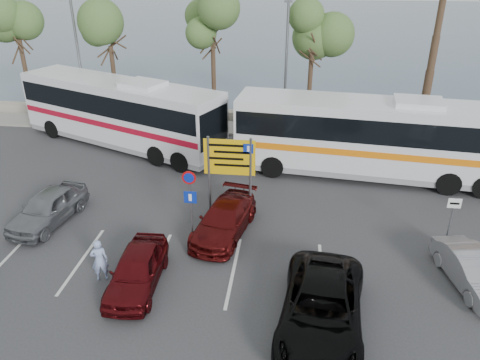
# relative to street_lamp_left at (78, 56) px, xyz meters

# --- Properties ---
(ground) EXTENTS (120.00, 120.00, 0.00)m
(ground) POSITION_rel_street_lamp_left_xyz_m (10.00, -13.52, -4.60)
(ground) COLOR #343437
(ground) RESTS_ON ground
(kerb_strip) EXTENTS (44.00, 2.40, 0.15)m
(kerb_strip) POSITION_rel_street_lamp_left_xyz_m (10.00, 0.48, -4.52)
(kerb_strip) COLOR gray
(kerb_strip) RESTS_ON ground
(seawall) EXTENTS (48.00, 0.80, 0.60)m
(seawall) POSITION_rel_street_lamp_left_xyz_m (10.00, 2.48, -4.30)
(seawall) COLOR gray
(seawall) RESTS_ON ground
(sea) EXTENTS (140.00, 140.00, 0.00)m
(sea) POSITION_rel_street_lamp_left_xyz_m (10.00, 46.48, -4.59)
(sea) COLOR #445C6D
(sea) RESTS_ON ground
(tree_far_left) EXTENTS (3.20, 3.20, 7.60)m
(tree_far_left) POSITION_rel_street_lamp_left_xyz_m (-4.00, 0.48, 1.73)
(tree_far_left) COLOR #382619
(tree_far_left) RESTS_ON kerb_strip
(tree_left) EXTENTS (3.20, 3.20, 7.20)m
(tree_left) POSITION_rel_street_lamp_left_xyz_m (2.00, 0.48, 1.41)
(tree_left) COLOR #382619
(tree_left) RESTS_ON kerb_strip
(tree_mid) EXTENTS (3.20, 3.20, 8.00)m
(tree_mid) POSITION_rel_street_lamp_left_xyz_m (8.50, 0.48, 2.06)
(tree_mid) COLOR #382619
(tree_mid) RESTS_ON kerb_strip
(tree_right) EXTENTS (3.20, 3.20, 7.40)m
(tree_right) POSITION_rel_street_lamp_left_xyz_m (14.50, 0.48, 1.57)
(tree_right) COLOR #382619
(tree_right) RESTS_ON kerb_strip
(street_lamp_left) EXTENTS (0.45, 1.15, 8.01)m
(street_lamp_left) POSITION_rel_street_lamp_left_xyz_m (0.00, 0.00, 0.00)
(street_lamp_left) COLOR slate
(street_lamp_left) RESTS_ON kerb_strip
(street_lamp_right) EXTENTS (0.45, 1.15, 8.01)m
(street_lamp_right) POSITION_rel_street_lamp_left_xyz_m (13.00, 0.00, 0.00)
(street_lamp_right) COLOR slate
(street_lamp_right) RESTS_ON kerb_strip
(direction_sign) EXTENTS (2.20, 0.12, 3.60)m
(direction_sign) POSITION_rel_street_lamp_left_xyz_m (11.00, -10.32, -2.17)
(direction_sign) COLOR slate
(direction_sign) RESTS_ON ground
(sign_no_stop) EXTENTS (0.60, 0.08, 2.35)m
(sign_no_stop) POSITION_rel_street_lamp_left_xyz_m (9.40, -11.13, -3.02)
(sign_no_stop) COLOR slate
(sign_no_stop) RESTS_ON ground
(sign_parking) EXTENTS (0.50, 0.07, 2.25)m
(sign_parking) POSITION_rel_street_lamp_left_xyz_m (9.80, -12.73, -3.13)
(sign_parking) COLOR slate
(sign_parking) RESTS_ON ground
(sign_taxi) EXTENTS (0.50, 0.07, 2.20)m
(sign_taxi) POSITION_rel_street_lamp_left_xyz_m (19.80, -12.03, -3.18)
(sign_taxi) COLOR slate
(sign_taxi) RESTS_ON ground
(lane_markings) EXTENTS (12.02, 4.20, 0.01)m
(lane_markings) POSITION_rel_street_lamp_left_xyz_m (8.86, -14.52, -4.60)
(lane_markings) COLOR silver
(lane_markings) RESTS_ON ground
(coach_bus_left) EXTENTS (13.22, 7.89, 4.12)m
(coach_bus_left) POSITION_rel_street_lamp_left_xyz_m (3.50, -3.02, -2.69)
(coach_bus_left) COLOR silver
(coach_bus_left) RESTS_ON ground
(coach_bus_right) EXTENTS (13.72, 4.35, 4.20)m
(coach_bus_right) POSITION_rel_street_lamp_left_xyz_m (17.50, -5.61, -2.65)
(coach_bus_right) COLOR silver
(coach_bus_right) RESTS_ON ground
(car_silver_a) EXTENTS (2.33, 4.36, 1.41)m
(car_silver_a) POSITION_rel_street_lamp_left_xyz_m (3.40, -12.02, -3.89)
(car_silver_a) COLOR slate
(car_silver_a) RESTS_ON ground
(car_maroon) EXTENTS (2.65, 4.72, 1.29)m
(car_maroon) POSITION_rel_street_lamp_left_xyz_m (11.00, -12.02, -3.95)
(car_maroon) COLOR #4F0D0D
(car_maroon) RESTS_ON ground
(car_red) EXTENTS (1.69, 3.96, 1.33)m
(car_red) POSITION_rel_street_lamp_left_xyz_m (8.50, -15.71, -3.93)
(car_red) COLOR #4E0B0E
(car_red) RESTS_ON ground
(suv_black) EXTENTS (3.04, 5.61, 1.50)m
(suv_black) POSITION_rel_street_lamp_left_xyz_m (14.75, -17.02, -3.85)
(suv_black) COLOR black
(suv_black) RESTS_ON ground
(car_silver_b) EXTENTS (2.02, 3.88, 1.22)m
(car_silver_b) POSITION_rel_street_lamp_left_xyz_m (20.00, -14.30, -3.99)
(car_silver_b) COLOR gray
(car_silver_b) RESTS_ON ground
(pedestrian_near) EXTENTS (0.69, 0.57, 1.63)m
(pedestrian_near) POSITION_rel_street_lamp_left_xyz_m (7.10, -15.52, -3.78)
(pedestrian_near) COLOR #94A7D7
(pedestrian_near) RESTS_ON ground
(pedestrian_far) EXTENTS (0.97, 1.13, 2.01)m
(pedestrian_far) POSITION_rel_street_lamp_left_xyz_m (21.00, -7.02, -3.59)
(pedestrian_far) COLOR #373B52
(pedestrian_far) RESTS_ON ground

